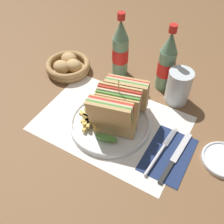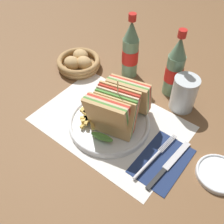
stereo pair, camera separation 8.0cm
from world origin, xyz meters
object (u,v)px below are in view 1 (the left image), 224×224
(fork, at_px, (159,155))
(bread_basket, at_px, (68,66))
(knife, at_px, (175,157))
(coke_bottle_far, at_px, (167,63))
(plate_main, at_px, (109,123))
(glass_near, at_px, (178,89))
(side_saucer, at_px, (223,160))
(club_sandwich, at_px, (119,107))
(coke_bottle_near, at_px, (120,50))

(fork, xyz_separation_m, bread_basket, (-0.45, 0.19, 0.02))
(fork, relative_size, bread_basket, 1.18)
(knife, relative_size, bread_basket, 1.19)
(coke_bottle_far, bearing_deg, bread_basket, -164.26)
(plate_main, distance_m, coke_bottle_far, 0.28)
(fork, distance_m, coke_bottle_far, 0.32)
(glass_near, bearing_deg, plate_main, -123.71)
(plate_main, height_order, side_saucer, plate_main)
(side_saucer, bearing_deg, coke_bottle_far, 141.73)
(bread_basket, height_order, side_saucer, bread_basket)
(club_sandwich, height_order, knife, club_sandwich)
(coke_bottle_near, height_order, bread_basket, coke_bottle_near)
(club_sandwich, xyz_separation_m, side_saucer, (0.32, 0.03, -0.07))
(club_sandwich, relative_size, bread_basket, 1.31)
(coke_bottle_far, bearing_deg, side_saucer, -38.27)
(plate_main, distance_m, knife, 0.22)
(club_sandwich, bearing_deg, fork, -17.09)
(knife, relative_size, glass_near, 1.68)
(coke_bottle_far, bearing_deg, glass_near, -33.28)
(coke_bottle_far, height_order, glass_near, coke_bottle_far)
(coke_bottle_far, bearing_deg, club_sandwich, -102.39)
(coke_bottle_near, xyz_separation_m, bread_basket, (-0.17, -0.09, -0.08))
(fork, relative_size, side_saucer, 1.63)
(coke_bottle_near, distance_m, coke_bottle_far, 0.17)
(bread_basket, bearing_deg, glass_near, 7.59)
(plate_main, relative_size, bread_basket, 1.52)
(glass_near, relative_size, side_saucer, 0.98)
(plate_main, xyz_separation_m, glass_near, (0.14, 0.21, 0.04))
(knife, xyz_separation_m, glass_near, (-0.08, 0.23, 0.04))
(knife, distance_m, coke_bottle_near, 0.42)
(knife, xyz_separation_m, coke_bottle_near, (-0.32, 0.26, 0.10))
(plate_main, xyz_separation_m, fork, (0.18, -0.03, -0.00))
(glass_near, xyz_separation_m, bread_basket, (-0.41, -0.05, -0.03))
(club_sandwich, relative_size, fork, 1.11)
(glass_near, xyz_separation_m, side_saucer, (0.20, -0.17, -0.04))
(club_sandwich, height_order, fork, club_sandwich)
(coke_bottle_near, bearing_deg, knife, -39.10)
(coke_bottle_near, relative_size, glass_near, 2.04)
(plate_main, distance_m, coke_bottle_near, 0.28)
(club_sandwich, bearing_deg, coke_bottle_near, 117.58)
(plate_main, distance_m, fork, 0.18)
(club_sandwich, relative_size, side_saucer, 1.81)
(fork, bearing_deg, glass_near, 103.49)
(plate_main, bearing_deg, club_sandwich, 35.31)
(club_sandwich, bearing_deg, plate_main, -144.69)
(coke_bottle_near, bearing_deg, coke_bottle_far, 3.18)
(plate_main, height_order, bread_basket, bread_basket)
(plate_main, height_order, coke_bottle_far, coke_bottle_far)
(plate_main, relative_size, coke_bottle_near, 1.05)
(bread_basket, bearing_deg, side_saucer, -10.46)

